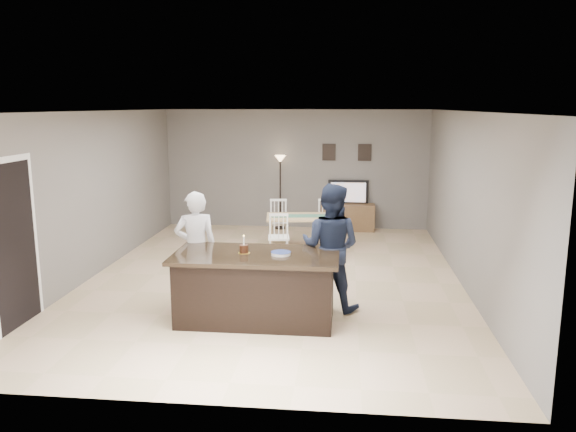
# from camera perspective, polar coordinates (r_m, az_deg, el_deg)

# --- Properties ---
(floor) EXTENTS (8.00, 8.00, 0.00)m
(floor) POSITION_cam_1_polar(r_m,az_deg,el_deg) (9.27, -1.43, -6.34)
(floor) COLOR tan
(floor) RESTS_ON ground
(room_shell) EXTENTS (8.00, 8.00, 8.00)m
(room_shell) POSITION_cam_1_polar(r_m,az_deg,el_deg) (8.91, -1.48, 4.00)
(room_shell) COLOR slate
(room_shell) RESTS_ON floor
(kitchen_island) EXTENTS (2.15, 1.10, 0.90)m
(kitchen_island) POSITION_cam_1_polar(r_m,az_deg,el_deg) (7.43, -3.23, -7.15)
(kitchen_island) COLOR black
(kitchen_island) RESTS_ON floor
(tv_console) EXTENTS (1.20, 0.40, 0.60)m
(tv_console) POSITION_cam_1_polar(r_m,az_deg,el_deg) (12.78, 6.08, -0.12)
(tv_console) COLOR brown
(tv_console) RESTS_ON floor
(television) EXTENTS (0.91, 0.12, 0.53)m
(television) POSITION_cam_1_polar(r_m,az_deg,el_deg) (12.75, 6.14, 2.43)
(television) COLOR black
(television) RESTS_ON tv_console
(tv_screen_glow) EXTENTS (0.78, 0.00, 0.78)m
(tv_screen_glow) POSITION_cam_1_polar(r_m,az_deg,el_deg) (12.67, 6.14, 2.40)
(tv_screen_glow) COLOR orange
(tv_screen_glow) RESTS_ON tv_console
(picture_frames) EXTENTS (1.10, 0.02, 0.38)m
(picture_frames) POSITION_cam_1_polar(r_m,az_deg,el_deg) (12.78, 5.99, 6.46)
(picture_frames) COLOR black
(picture_frames) RESTS_ON room_shell
(doorway) EXTENTS (0.00, 2.10, 2.65)m
(doorway) POSITION_cam_1_polar(r_m,az_deg,el_deg) (7.82, -26.11, -1.27)
(doorway) COLOR black
(doorway) RESTS_ON floor
(woman) EXTENTS (0.69, 0.56, 1.62)m
(woman) POSITION_cam_1_polar(r_m,az_deg,el_deg) (8.04, -9.34, -3.22)
(woman) COLOR silver
(woman) RESTS_ON floor
(man) EXTENTS (1.01, 0.89, 1.75)m
(man) POSITION_cam_1_polar(r_m,az_deg,el_deg) (7.75, 4.34, -3.13)
(man) COLOR #181F34
(man) RESTS_ON floor
(birthday_cake) EXTENTS (0.16, 0.16, 0.24)m
(birthday_cake) POSITION_cam_1_polar(r_m,az_deg,el_deg) (7.33, -4.50, -3.33)
(birthday_cake) COLOR gold
(birthday_cake) RESTS_ON kitchen_island
(plate_stack) EXTENTS (0.26, 0.26, 0.04)m
(plate_stack) POSITION_cam_1_polar(r_m,az_deg,el_deg) (7.23, -0.73, -3.82)
(plate_stack) COLOR white
(plate_stack) RESTS_ON kitchen_island
(dining_table) EXTENTS (1.58, 1.80, 0.89)m
(dining_table) POSITION_cam_1_polar(r_m,az_deg,el_deg) (10.89, 1.67, -0.61)
(dining_table) COLOR tan
(dining_table) RESTS_ON floor
(floor_lamp) EXTENTS (0.25, 0.25, 1.68)m
(floor_lamp) POSITION_cam_1_polar(r_m,az_deg,el_deg) (12.73, -0.79, 4.49)
(floor_lamp) COLOR black
(floor_lamp) RESTS_ON floor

